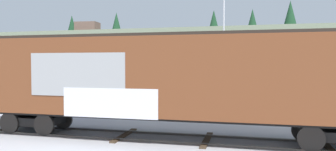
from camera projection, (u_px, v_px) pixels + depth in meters
ground_plane at (201, 141)px, 12.62m from camera, size 260.00×260.00×0.00m
track at (130, 135)px, 13.34m from camera, size 60.01×2.84×0.08m
freight_car at (168, 78)px, 12.85m from camera, size 17.77×3.30×4.28m
flagpole at (225, 27)px, 25.85m from camera, size 1.18×0.61×9.98m
hillside at (241, 56)px, 67.91m from camera, size 139.28×33.74×13.91m
parked_car_blue at (94, 98)px, 19.77m from camera, size 4.47×2.26×1.75m
parked_car_silver at (204, 102)px, 18.37m from camera, size 4.65×2.35×1.67m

